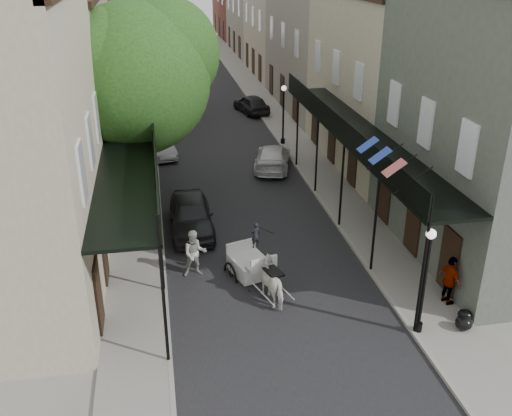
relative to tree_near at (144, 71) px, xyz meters
name	(u,v)px	position (x,y,z in m)	size (l,w,h in m)	color
ground	(282,312)	(4.20, -10.18, -6.49)	(140.00, 140.00, 0.00)	gray
road	(216,139)	(4.20, 9.82, -6.48)	(8.00, 90.00, 0.01)	black
sidewalk_left	(139,143)	(-0.80, 9.82, -6.43)	(2.20, 90.00, 0.12)	gray
sidewalk_right	(289,134)	(9.20, 9.82, -6.43)	(2.20, 90.00, 0.12)	gray
building_row_left	(85,39)	(-4.40, 19.82, -1.24)	(5.00, 80.00, 10.50)	#B6AE92
building_row_right	(306,34)	(12.80, 19.82, -1.24)	(5.00, 80.00, 10.50)	gray
gallery_left	(134,146)	(-0.59, -3.20, -2.44)	(2.20, 18.05, 4.88)	black
gallery_right	(355,134)	(8.99, -3.20, -2.44)	(2.20, 18.05, 4.88)	black
tree_near	(144,71)	(0.00, 0.00, 0.00)	(7.31, 6.80, 9.63)	#382619
tree_far	(143,41)	(-0.05, 14.00, -0.65)	(6.45, 6.00, 8.61)	#382619
lamppost_right_near	(425,280)	(8.30, -12.18, -4.44)	(0.32, 0.32, 3.71)	black
lamppost_left	(155,198)	(0.10, -4.18, -4.44)	(0.32, 0.32, 3.71)	black
lamppost_right_far	(283,114)	(8.30, 7.82, -4.44)	(0.32, 0.32, 3.71)	black
horse	(275,282)	(4.09, -9.40, -5.75)	(0.79, 1.74, 1.47)	white
carriage	(246,249)	(3.41, -7.21, -5.53)	(1.92, 2.43, 2.46)	black
pedestrian_walking	(195,253)	(1.45, -7.18, -5.55)	(0.92, 0.71, 1.88)	#A8A69E
pedestrian_sidewalk_left	(144,121)	(-0.42, 11.50, -5.47)	(1.16, 0.67, 1.80)	gray
pedestrian_sidewalk_right	(450,281)	(10.00, -10.86, -5.45)	(1.07, 0.45, 1.83)	gray
car_left_near	(191,215)	(1.60, -3.36, -5.71)	(1.84, 4.56, 1.55)	black
car_left_mid	(162,147)	(0.60, 7.05, -5.90)	(1.25, 3.57, 1.18)	#A3A3A8
car_left_far	(172,108)	(1.60, 15.48, -5.72)	(2.55, 5.53, 1.54)	black
car_right_near	(273,157)	(6.80, 3.82, -5.82)	(1.87, 4.59, 1.33)	silver
car_right_far	(251,104)	(7.66, 15.95, -5.78)	(1.67, 4.15, 1.41)	black
trash_bags	(464,320)	(9.91, -12.20, -6.15)	(0.83, 0.98, 0.48)	black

